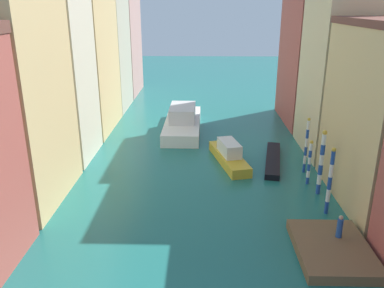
{
  "coord_description": "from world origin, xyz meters",
  "views": [
    {
      "loc": [
        0.09,
        -12.99,
        14.29
      ],
      "look_at": [
        -0.81,
        22.84,
        1.5
      ],
      "focal_mm": 37.08,
      "sensor_mm": 36.0,
      "label": 1
    }
  ],
  "objects_px": {
    "waterfront_dock": "(332,249)",
    "gondola_black": "(273,160)",
    "mooring_pole_2": "(309,162)",
    "motorboat_0": "(229,155)",
    "vaporetto_white": "(183,122)",
    "mooring_pole_0": "(330,181)",
    "person_on_dock": "(340,227)",
    "mooring_pole_1": "(321,162)",
    "mooring_pole_3": "(306,145)"
  },
  "relations": [
    {
      "from": "waterfront_dock",
      "to": "gondola_black",
      "type": "relative_size",
      "value": 0.68
    },
    {
      "from": "mooring_pole_2",
      "to": "motorboat_0",
      "type": "height_order",
      "value": "mooring_pole_2"
    },
    {
      "from": "waterfront_dock",
      "to": "vaporetto_white",
      "type": "xyz_separation_m",
      "value": [
        -10.16,
        24.35,
        0.76
      ]
    },
    {
      "from": "mooring_pole_0",
      "to": "gondola_black",
      "type": "xyz_separation_m",
      "value": [
        -2.21,
        9.62,
        -2.3
      ]
    },
    {
      "from": "mooring_pole_2",
      "to": "mooring_pole_0",
      "type": "bearing_deg",
      "value": -88.51
    },
    {
      "from": "person_on_dock",
      "to": "vaporetto_white",
      "type": "distance_m",
      "value": 25.81
    },
    {
      "from": "mooring_pole_2",
      "to": "vaporetto_white",
      "type": "distance_m",
      "value": 18.3
    },
    {
      "from": "mooring_pole_0",
      "to": "mooring_pole_1",
      "type": "distance_m",
      "value": 3.16
    },
    {
      "from": "waterfront_dock",
      "to": "vaporetto_white",
      "type": "relative_size",
      "value": 0.47
    },
    {
      "from": "mooring_pole_0",
      "to": "mooring_pole_1",
      "type": "xyz_separation_m",
      "value": [
        0.27,
        3.15,
        0.13
      ]
    },
    {
      "from": "person_on_dock",
      "to": "mooring_pole_0",
      "type": "distance_m",
      "value": 4.26
    },
    {
      "from": "mooring_pole_1",
      "to": "motorboat_0",
      "type": "bearing_deg",
      "value": 136.75
    },
    {
      "from": "waterfront_dock",
      "to": "gondola_black",
      "type": "height_order",
      "value": "waterfront_dock"
    },
    {
      "from": "mooring_pole_1",
      "to": "mooring_pole_0",
      "type": "bearing_deg",
      "value": -94.89
    },
    {
      "from": "mooring_pole_2",
      "to": "vaporetto_white",
      "type": "xyz_separation_m",
      "value": [
        -11.12,
        14.5,
        -0.9
      ]
    },
    {
      "from": "vaporetto_white",
      "to": "gondola_black",
      "type": "relative_size",
      "value": 1.45
    },
    {
      "from": "gondola_black",
      "to": "mooring_pole_3",
      "type": "bearing_deg",
      "value": -43.11
    },
    {
      "from": "waterfront_dock",
      "to": "motorboat_0",
      "type": "xyz_separation_m",
      "value": [
        -5.32,
        14.37,
        0.47
      ]
    },
    {
      "from": "mooring_pole_1",
      "to": "mooring_pole_2",
      "type": "xyz_separation_m",
      "value": [
        -0.4,
        1.76,
        -0.72
      ]
    },
    {
      "from": "motorboat_0",
      "to": "vaporetto_white",
      "type": "bearing_deg",
      "value": 115.87
    },
    {
      "from": "waterfront_dock",
      "to": "person_on_dock",
      "type": "distance_m",
      "value": 1.47
    },
    {
      "from": "gondola_black",
      "to": "motorboat_0",
      "type": "relative_size",
      "value": 1.08
    },
    {
      "from": "mooring_pole_1",
      "to": "mooring_pole_2",
      "type": "bearing_deg",
      "value": 102.71
    },
    {
      "from": "motorboat_0",
      "to": "mooring_pole_3",
      "type": "bearing_deg",
      "value": -17.2
    },
    {
      "from": "waterfront_dock",
      "to": "mooring_pole_1",
      "type": "relative_size",
      "value": 1.11
    },
    {
      "from": "mooring_pole_0",
      "to": "waterfront_dock",
      "type": "bearing_deg",
      "value": -102.41
    },
    {
      "from": "gondola_black",
      "to": "waterfront_dock",
      "type": "bearing_deg",
      "value": -85.58
    },
    {
      "from": "mooring_pole_3",
      "to": "waterfront_dock",
      "type": "bearing_deg",
      "value": -95.83
    },
    {
      "from": "vaporetto_white",
      "to": "mooring_pole_2",
      "type": "bearing_deg",
      "value": -52.52
    },
    {
      "from": "mooring_pole_1",
      "to": "motorboat_0",
      "type": "relative_size",
      "value": 0.66
    },
    {
      "from": "mooring_pole_3",
      "to": "gondola_black",
      "type": "bearing_deg",
      "value": 136.89
    },
    {
      "from": "mooring_pole_1",
      "to": "mooring_pole_3",
      "type": "relative_size",
      "value": 1.05
    },
    {
      "from": "person_on_dock",
      "to": "gondola_black",
      "type": "relative_size",
      "value": 0.17
    },
    {
      "from": "mooring_pole_1",
      "to": "vaporetto_white",
      "type": "distance_m",
      "value": 19.99
    },
    {
      "from": "waterfront_dock",
      "to": "mooring_pole_0",
      "type": "relative_size",
      "value": 1.16
    },
    {
      "from": "mooring_pole_3",
      "to": "vaporetto_white",
      "type": "height_order",
      "value": "mooring_pole_3"
    },
    {
      "from": "vaporetto_white",
      "to": "gondola_black",
      "type": "height_order",
      "value": "vaporetto_white"
    },
    {
      "from": "waterfront_dock",
      "to": "gondola_black",
      "type": "bearing_deg",
      "value": 94.42
    },
    {
      "from": "mooring_pole_2",
      "to": "person_on_dock",
      "type": "bearing_deg",
      "value": -92.21
    },
    {
      "from": "mooring_pole_3",
      "to": "vaporetto_white",
      "type": "distance_m",
      "value": 16.65
    },
    {
      "from": "person_on_dock",
      "to": "mooring_pole_2",
      "type": "bearing_deg",
      "value": 87.79
    },
    {
      "from": "waterfront_dock",
      "to": "mooring_pole_2",
      "type": "height_order",
      "value": "mooring_pole_2"
    },
    {
      "from": "person_on_dock",
      "to": "mooring_pole_1",
      "type": "distance_m",
      "value": 7.36
    },
    {
      "from": "waterfront_dock",
      "to": "vaporetto_white",
      "type": "distance_m",
      "value": 26.4
    },
    {
      "from": "vaporetto_white",
      "to": "mooring_pole_3",
      "type": "bearing_deg",
      "value": -46.47
    },
    {
      "from": "waterfront_dock",
      "to": "motorboat_0",
      "type": "bearing_deg",
      "value": 110.32
    },
    {
      "from": "person_on_dock",
      "to": "mooring_pole_3",
      "type": "xyz_separation_m",
      "value": [
        0.65,
        11.44,
        1.25
      ]
    },
    {
      "from": "mooring_pole_3",
      "to": "vaporetto_white",
      "type": "relative_size",
      "value": 0.4
    },
    {
      "from": "waterfront_dock",
      "to": "gondola_black",
      "type": "xyz_separation_m",
      "value": [
        -1.12,
        14.56,
        -0.05
      ]
    },
    {
      "from": "mooring_pole_1",
      "to": "motorboat_0",
      "type": "height_order",
      "value": "mooring_pole_1"
    }
  ]
}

